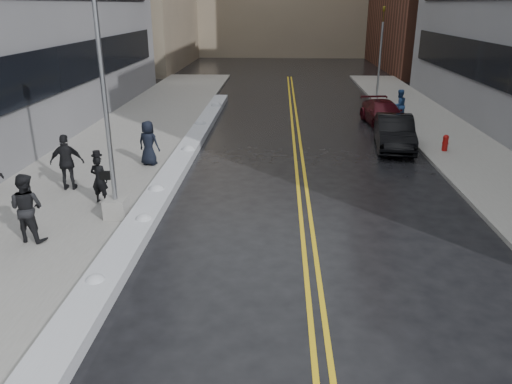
# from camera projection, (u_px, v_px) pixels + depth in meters

# --- Properties ---
(ground) EXTENTS (160.00, 160.00, 0.00)m
(ground) POSITION_uv_depth(u_px,v_px,m) (216.00, 254.00, 13.33)
(ground) COLOR black
(ground) RESTS_ON ground
(sidewalk_west) EXTENTS (5.50, 50.00, 0.15)m
(sidewalk_west) POSITION_uv_depth(u_px,v_px,m) (118.00, 148.00, 22.90)
(sidewalk_west) COLOR gray
(sidewalk_west) RESTS_ON ground
(sidewalk_east) EXTENTS (4.00, 50.00, 0.15)m
(sidewalk_east) POSITION_uv_depth(u_px,v_px,m) (467.00, 153.00, 22.21)
(sidewalk_east) COLOR gray
(sidewalk_east) RESTS_ON ground
(lane_line_left) EXTENTS (0.12, 50.00, 0.01)m
(lane_line_left) POSITION_uv_depth(u_px,v_px,m) (295.00, 152.00, 22.57)
(lane_line_left) COLOR gold
(lane_line_left) RESTS_ON ground
(lane_line_right) EXTENTS (0.12, 50.00, 0.01)m
(lane_line_right) POSITION_uv_depth(u_px,v_px,m) (301.00, 152.00, 22.56)
(lane_line_right) COLOR gold
(lane_line_right) RESTS_ON ground
(snow_ridge) EXTENTS (0.90, 30.00, 0.34)m
(snow_ridge) POSITION_uv_depth(u_px,v_px,m) (181.00, 160.00, 20.85)
(snow_ridge) COLOR #B9BCC3
(snow_ridge) RESTS_ON ground
(lamppost) EXTENTS (0.65, 0.65, 7.62)m
(lamppost) POSITION_uv_depth(u_px,v_px,m) (109.00, 142.00, 14.45)
(lamppost) COLOR gray
(lamppost) RESTS_ON sidewalk_west
(fire_hydrant) EXTENTS (0.26, 0.26, 0.73)m
(fire_hydrant) POSITION_uv_depth(u_px,v_px,m) (445.00, 142.00, 22.08)
(fire_hydrant) COLOR maroon
(fire_hydrant) RESTS_ON sidewalk_east
(traffic_signal) EXTENTS (0.16, 0.20, 6.00)m
(traffic_signal) POSITION_uv_depth(u_px,v_px,m) (381.00, 49.00, 34.18)
(traffic_signal) COLOR gray
(traffic_signal) RESTS_ON sidewalk_east
(pedestrian_fedora) EXTENTS (0.64, 0.48, 1.59)m
(pedestrian_fedora) POSITION_uv_depth(u_px,v_px,m) (99.00, 179.00, 16.17)
(pedestrian_fedora) COLOR black
(pedestrian_fedora) RESTS_ON sidewalk_west
(pedestrian_b) EXTENTS (1.06, 0.89, 1.93)m
(pedestrian_b) POSITION_uv_depth(u_px,v_px,m) (27.00, 208.00, 13.47)
(pedestrian_b) COLOR black
(pedestrian_b) RESTS_ON sidewalk_west
(pedestrian_c) EXTENTS (1.00, 0.79, 1.80)m
(pedestrian_c) POSITION_uv_depth(u_px,v_px,m) (148.00, 143.00, 19.99)
(pedestrian_c) COLOR black
(pedestrian_c) RESTS_ON sidewalk_west
(pedestrian_d) EXTENTS (1.21, 0.63, 1.97)m
(pedestrian_d) POSITION_uv_depth(u_px,v_px,m) (67.00, 162.00, 17.27)
(pedestrian_d) COLOR black
(pedestrian_d) RESTS_ON sidewalk_west
(pedestrian_east) EXTENTS (1.05, 0.96, 1.75)m
(pedestrian_east) POSITION_uv_depth(u_px,v_px,m) (399.00, 105.00, 27.55)
(pedestrian_east) COLOR navy
(pedestrian_east) RESTS_ON sidewalk_east
(car_black) EXTENTS (2.10, 4.71, 1.50)m
(car_black) POSITION_uv_depth(u_px,v_px,m) (394.00, 132.00, 22.90)
(car_black) COLOR black
(car_black) RESTS_ON ground
(car_maroon) EXTENTS (2.21, 4.60, 1.29)m
(car_maroon) POSITION_uv_depth(u_px,v_px,m) (383.00, 113.00, 27.42)
(car_maroon) COLOR #3D0911
(car_maroon) RESTS_ON ground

